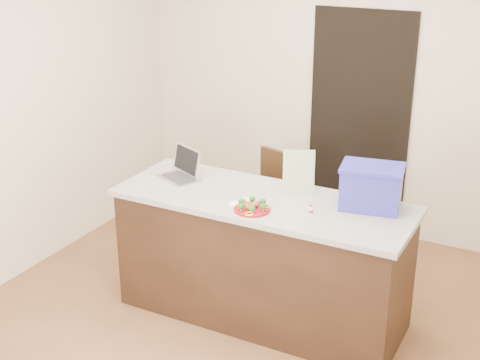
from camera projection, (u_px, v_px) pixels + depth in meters
The scene contains 16 objects.
ground at pixel (246, 332), 4.67m from camera, with size 4.00×4.00×0.00m, color brown.
room_shell at pixel (246, 107), 4.08m from camera, with size 4.00×4.00×4.00m.
doorway at pixel (359, 124), 5.89m from camera, with size 0.90×0.02×2.00m, color black.
island at pixel (262, 258), 4.71m from camera, with size 2.06×0.76×0.92m.
plate at pixel (252, 209), 4.35m from camera, with size 0.24×0.24×0.02m.
meatballs at pixel (252, 206), 4.34m from camera, with size 0.09×0.10×0.04m.
broccoli at pixel (252, 204), 4.34m from camera, with size 0.21×0.19×0.04m.
pepper_rings at pixel (252, 208), 4.35m from camera, with size 0.21×0.22×0.01m.
napkin at pixel (245, 204), 4.44m from camera, with size 0.16×0.16×0.01m, color white.
fork at pixel (243, 202), 4.46m from camera, with size 0.04×0.15×0.00m.
knife at pixel (248, 204), 4.42m from camera, with size 0.02×0.17×0.01m.
yogurt_bottle at pixel (311, 210), 4.29m from camera, with size 0.03×0.03×0.06m.
laptop at pixel (183, 169), 4.89m from camera, with size 0.37×0.36×0.22m.
leaflet at pixel (299, 172), 4.57m from camera, with size 0.22×0.00×0.31m, color silver.
blue_box at pixel (371, 187), 4.34m from camera, with size 0.44×0.35×0.29m.
chair at pixel (275, 203), 5.43m from camera, with size 0.52×0.53×0.95m.
Camera 1 is at (1.80, -3.52, 2.70)m, focal length 50.00 mm.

